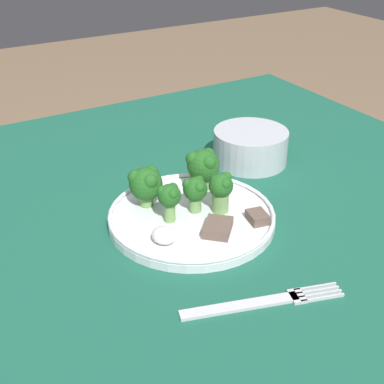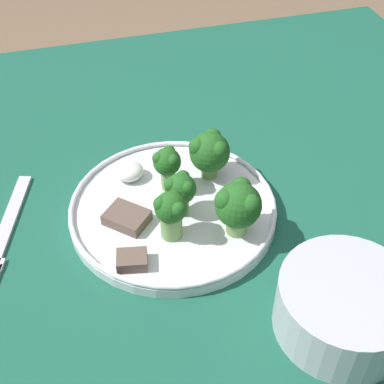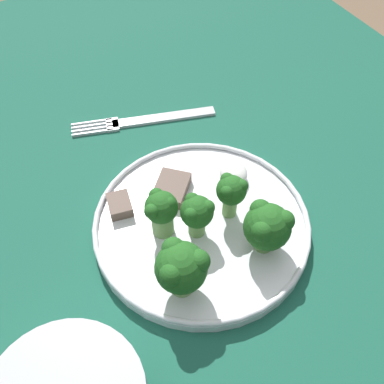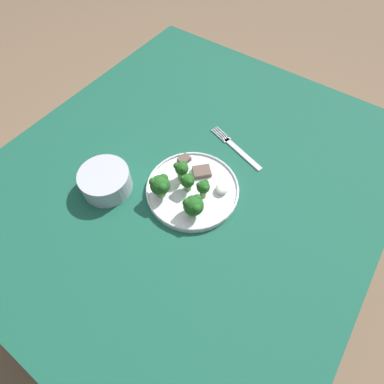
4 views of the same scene
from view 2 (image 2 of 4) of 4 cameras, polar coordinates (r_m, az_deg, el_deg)
table at (r=0.66m, az=-5.06°, el=-11.65°), size 1.10×0.97×0.71m
dinner_plate at (r=0.61m, az=-2.05°, el=-1.82°), size 0.24×0.24×0.02m
fork at (r=0.63m, az=-19.42°, el=-4.27°), size 0.07×0.19×0.00m
cream_bowl at (r=0.52m, az=15.92°, el=-11.78°), size 0.13×0.13×0.06m
broccoli_floret_near_rim_left at (r=0.61m, az=-2.67°, el=3.08°), size 0.03×0.03×0.06m
broccoli_floret_center_left at (r=0.55m, az=-2.18°, el=-2.26°), size 0.04×0.03×0.06m
broccoli_floret_back_left at (r=0.56m, az=4.97°, el=-1.38°), size 0.05×0.05×0.06m
broccoli_floret_front_left at (r=0.63m, az=1.89°, el=4.35°), size 0.05×0.05×0.06m
broccoli_floret_center_back at (r=0.58m, az=-1.22°, el=0.25°), size 0.04×0.03×0.05m
meat_slice_front_slice at (r=0.59m, az=-6.97°, el=-2.72°), size 0.06×0.06×0.01m
meat_slice_middle_slice at (r=0.55m, az=-6.41°, el=-7.24°), size 0.04×0.03×0.01m
sauce_dollop at (r=0.64m, az=-6.74°, el=2.18°), size 0.04×0.03×0.02m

